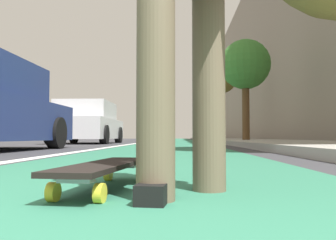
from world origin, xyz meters
The scene contains 10 objects.
ground_plane centered at (10.00, 0.00, 0.00)m, with size 80.00×80.00×0.00m, color #38383D.
bike_lane_paint centered at (24.00, 0.00, 0.00)m, with size 56.00×2.31×0.00m, color #2D7256.
lane_stripe_white centered at (20.00, 1.31, 0.00)m, with size 52.00×0.16×0.01m, color silver.
sidewalk_curb centered at (18.00, -3.19, 0.06)m, with size 52.00×3.20×0.12m, color #9E9B93.
building_facade centered at (22.00, -6.18, 6.10)m, with size 40.00×1.20×12.20m, color gray.
skateboard centered at (1.14, 0.07, 0.09)m, with size 0.86×0.30×0.11m.
parked_car_mid centered at (12.03, 3.04, 0.70)m, with size 4.05×2.02×1.47m.
traffic_light centered at (18.14, 1.71, 2.95)m, with size 0.33×0.28×4.26m.
street_tree_mid centered at (13.16, -2.79, 2.99)m, with size 1.93×1.93×4.00m.
street_tree_far centered at (20.72, -2.79, 3.69)m, with size 1.82×1.82×4.69m.
Camera 1 is at (-0.37, -0.26, 0.23)m, focal length 37.57 mm.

